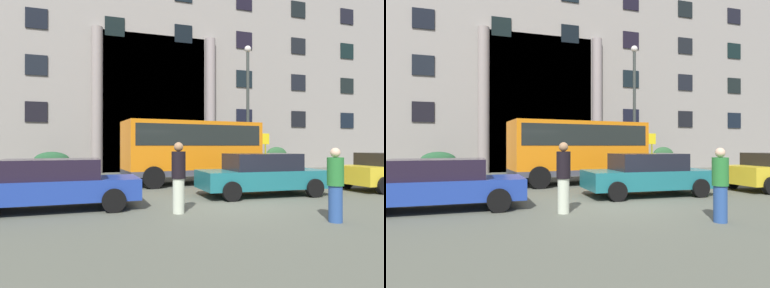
{
  "view_description": "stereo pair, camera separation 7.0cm",
  "coord_description": "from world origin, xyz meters",
  "views": [
    {
      "loc": [
        -3.89,
        -8.84,
        1.73
      ],
      "look_at": [
        0.26,
        4.4,
        1.8
      ],
      "focal_mm": 30.79,
      "sensor_mm": 36.0,
      "label": 1
    },
    {
      "loc": [
        -3.82,
        -8.86,
        1.73
      ],
      "look_at": [
        0.26,
        4.4,
        1.8
      ],
      "focal_mm": 30.79,
      "sensor_mm": 36.0,
      "label": 2
    }
  ],
  "objects": [
    {
      "name": "ground_plane",
      "position": [
        0.0,
        0.0,
        -0.06
      ],
      "size": [
        80.0,
        64.0,
        0.12
      ],
      "primitive_type": "cube",
      "color": "#54584B"
    },
    {
      "name": "parked_sedan_far",
      "position": [
        1.85,
        1.36,
        0.74
      ],
      "size": [
        4.43,
        2.07,
        1.45
      ],
      "rotation": [
        0.0,
        0.0,
        -0.03
      ],
      "color": "#1C666D",
      "rests_on": "ground_plane"
    },
    {
      "name": "bus_stop_sign",
      "position": [
        5.52,
        7.46,
        1.5
      ],
      "size": [
        0.44,
        0.08,
        2.41
      ],
      "color": "#999E15",
      "rests_on": "ground_plane"
    },
    {
      "name": "white_taxi_kerbside",
      "position": [
        -4.85,
        0.72,
        0.7
      ],
      "size": [
        4.61,
        1.99,
        1.36
      ],
      "rotation": [
        0.0,
        0.0,
        0.01
      ],
      "color": "#1F3B99",
      "rests_on": "ground_plane"
    },
    {
      "name": "pedestrian_child_trailing",
      "position": [
        -1.71,
        -0.73,
        0.92
      ],
      "size": [
        0.36,
        0.36,
        1.82
      ],
      "rotation": [
        0.0,
        0.0,
        0.88
      ],
      "color": "beige",
      "rests_on": "ground_plane"
    },
    {
      "name": "hedge_planter_entrance_left",
      "position": [
        -5.85,
        10.72,
        0.67
      ],
      "size": [
        1.92,
        0.97,
        1.4
      ],
      "color": "slate",
      "rests_on": "ground_plane"
    },
    {
      "name": "orange_minibus",
      "position": [
        0.62,
        5.5,
        1.67
      ],
      "size": [
        6.32,
        2.97,
        2.8
      ],
      "rotation": [
        0.0,
        0.0,
        0.09
      ],
      "color": "orange",
      "rests_on": "ground_plane"
    },
    {
      "name": "hedge_planter_entrance_right",
      "position": [
        8.27,
        10.75,
        0.79
      ],
      "size": [
        1.58,
        0.81,
        1.64
      ],
      "color": "slate",
      "rests_on": "ground_plane"
    },
    {
      "name": "pedestrian_woman_with_bag",
      "position": [
        1.42,
        -2.72,
        0.85
      ],
      "size": [
        0.36,
        0.36,
        1.68
      ],
      "rotation": [
        0.0,
        0.0,
        2.24
      ],
      "color": "#284A8C",
      "rests_on": "ground_plane"
    },
    {
      "name": "lamppost_plaza_centre",
      "position": [
        5.15,
        8.86,
        4.48
      ],
      "size": [
        0.4,
        0.4,
        7.7
      ],
      "color": "#343B37",
      "rests_on": "ground_plane"
    },
    {
      "name": "office_building_facade",
      "position": [
        0.0,
        17.48,
        8.59
      ],
      "size": [
        40.53,
        9.6,
        17.19
      ],
      "color": "gray",
      "rests_on": "ground_plane"
    }
  ]
}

